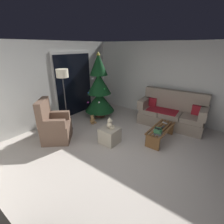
{
  "coord_description": "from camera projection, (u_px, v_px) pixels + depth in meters",
  "views": [
    {
      "loc": [
        -2.55,
        -1.55,
        2.35
      ],
      "look_at": [
        0.4,
        0.7,
        0.85
      ],
      "focal_mm": 26.35,
      "sensor_mm": 36.0,
      "label": 1
    }
  ],
  "objects": [
    {
      "name": "remote_black",
      "position": [
        161.0,
        129.0,
        4.19
      ],
      "size": [
        0.16,
        0.07,
        0.02
      ],
      "primitive_type": "cube",
      "rotation": [
        0.0,
        0.0,
        1.4
      ],
      "color": "black",
      "rests_on": "coffee_table"
    },
    {
      "name": "remote_graphite",
      "position": [
        163.0,
        127.0,
        4.29
      ],
      "size": [
        0.16,
        0.05,
        0.02
      ],
      "primitive_type": "cube",
      "rotation": [
        0.0,
        0.0,
        1.56
      ],
      "color": "#333338",
      "rests_on": "coffee_table"
    },
    {
      "name": "wall_right",
      "position": [
        176.0,
        83.0,
        5.27
      ],
      "size": [
        0.12,
        6.0,
        2.5
      ],
      "primitive_type": "cube",
      "color": "beige",
      "rests_on": "ground"
    },
    {
      "name": "book_stack",
      "position": [
        158.0,
        131.0,
        3.97
      ],
      "size": [
        0.3,
        0.23,
        0.12
      ],
      "color": "#4C4C51",
      "rests_on": "coffee_table"
    },
    {
      "name": "patio_door_frame",
      "position": [
        74.0,
        84.0,
        5.79
      ],
      "size": [
        1.6,
        0.02,
        2.2
      ],
      "primitive_type": "cube",
      "color": "silver",
      "rests_on": "ground"
    },
    {
      "name": "teddy_bear_honey_by_tree",
      "position": [
        92.0,
        120.0,
        5.33
      ],
      "size": [
        0.2,
        0.2,
        0.29
      ],
      "color": "tan",
      "rests_on": "ground"
    },
    {
      "name": "cell_phone",
      "position": [
        158.0,
        129.0,
        3.95
      ],
      "size": [
        0.07,
        0.15,
        0.01
      ],
      "primitive_type": "cube",
      "rotation": [
        0.0,
        0.0,
        -0.02
      ],
      "color": "black",
      "rests_on": "book_stack"
    },
    {
      "name": "ottoman",
      "position": [
        110.0,
        135.0,
        4.23
      ],
      "size": [
        0.44,
        0.44,
        0.41
      ],
      "primitive_type": "cube",
      "color": "#B2A893",
      "rests_on": "ground"
    },
    {
      "name": "teddy_bear_cream",
      "position": [
        110.0,
        124.0,
        4.11
      ],
      "size": [
        0.21,
        0.22,
        0.29
      ],
      "color": "beige",
      "rests_on": "ottoman"
    },
    {
      "name": "wall_back",
      "position": [
        41.0,
        86.0,
        4.89
      ],
      "size": [
        5.72,
        0.12,
        2.5
      ],
      "primitive_type": "cube",
      "color": "beige",
      "rests_on": "ground"
    },
    {
      "name": "floor_lamp",
      "position": [
        63.0,
        80.0,
        4.41
      ],
      "size": [
        0.32,
        0.32,
        1.78
      ],
      "color": "#2D2D30",
      "rests_on": "ground"
    },
    {
      "name": "ground_plane",
      "position": [
        126.0,
        160.0,
        3.63
      ],
      "size": [
        7.0,
        7.0,
        0.0
      ],
      "primitive_type": "plane",
      "color": "#BCB2A8"
    },
    {
      "name": "patio_door_glass",
      "position": [
        75.0,
        85.0,
        5.8
      ],
      "size": [
        1.5,
        0.02,
        2.1
      ],
      "primitive_type": "cube",
      "color": "black",
      "rests_on": "ground"
    },
    {
      "name": "couch",
      "position": [
        171.0,
        113.0,
        5.1
      ],
      "size": [
        0.93,
        1.99,
        1.08
      ],
      "color": "gray",
      "rests_on": "ground"
    },
    {
      "name": "remote_silver",
      "position": [
        165.0,
        123.0,
        4.51
      ],
      "size": [
        0.09,
        0.16,
        0.02
      ],
      "primitive_type": "cube",
      "rotation": [
        0.0,
        0.0,
        5.99
      ],
      "color": "#ADADB2",
      "rests_on": "coffee_table"
    },
    {
      "name": "coffee_table",
      "position": [
        161.0,
        132.0,
        4.32
      ],
      "size": [
        1.1,
        0.4,
        0.37
      ],
      "color": "brown",
      "rests_on": "ground"
    },
    {
      "name": "armchair",
      "position": [
        54.0,
        126.0,
        4.27
      ],
      "size": [
        0.97,
        0.97,
        1.13
      ],
      "color": "brown",
      "rests_on": "ground"
    },
    {
      "name": "christmas_tree",
      "position": [
        99.0,
        90.0,
        5.57
      ],
      "size": [
        1.01,
        1.01,
        2.2
      ],
      "color": "#4C1E19",
      "rests_on": "ground"
    }
  ]
}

